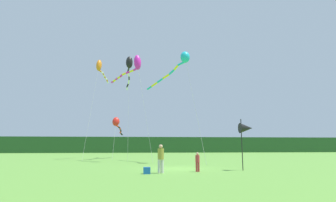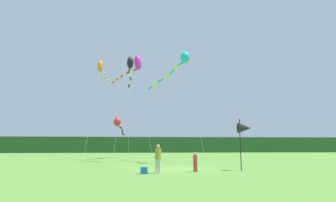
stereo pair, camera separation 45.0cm
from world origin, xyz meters
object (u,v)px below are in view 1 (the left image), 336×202
object	(u,v)px
kite_magenta	(135,65)
kite_red	(117,123)
kite_cyan	(181,62)
kite_black	(129,66)
cooler_box	(147,171)
kite_orange	(100,67)
banner_flag_pole	(246,129)
person_adult	(161,157)
person_child	(198,161)

from	to	relation	value
kite_magenta	kite_red	distance (m)	9.90
kite_cyan	kite_black	bearing A→B (deg)	128.73
cooler_box	kite_orange	distance (m)	21.83
cooler_box	kite_magenta	size ratio (longest dim) A/B	0.04
banner_flag_pole	kite_red	xyz separation A→B (m)	(-10.11, 18.04, 1.71)
kite_cyan	kite_red	size ratio (longest dim) A/B	1.62
kite_magenta	kite_black	distance (m)	4.80
person_adult	person_child	bearing A→B (deg)	14.61
banner_flag_pole	kite_magenta	world-z (taller)	kite_magenta
kite_black	kite_orange	size ratio (longest dim) A/B	0.99
banner_flag_pole	kite_magenta	size ratio (longest dim) A/B	0.31
person_child	kite_red	size ratio (longest dim) A/B	0.18
kite_orange	person_child	bearing A→B (deg)	-62.77
cooler_box	kite_magenta	world-z (taller)	kite_magenta
cooler_box	kite_black	size ratio (longest dim) A/B	0.03
person_child	kite_magenta	world-z (taller)	kite_magenta
person_child	kite_cyan	bearing A→B (deg)	87.66
person_child	cooler_box	bearing A→B (deg)	-164.50
cooler_box	kite_orange	world-z (taller)	kite_orange
kite_red	banner_flag_pole	bearing A→B (deg)	-60.74
person_child	kite_red	distance (m)	20.19
kite_black	kite_red	world-z (taller)	kite_black
kite_orange	cooler_box	bearing A→B (deg)	-72.86
cooler_box	kite_black	bearing A→B (deg)	96.19
person_child	kite_magenta	bearing A→B (deg)	111.08
banner_flag_pole	kite_cyan	world-z (taller)	kite_cyan
kite_black	person_adult	bearing A→B (deg)	-80.78
kite_magenta	kite_black	bearing A→B (deg)	99.84
kite_cyan	kite_orange	size ratio (longest dim) A/B	0.88
cooler_box	kite_cyan	world-z (taller)	kite_cyan
person_adult	person_child	world-z (taller)	person_adult
kite_cyan	kite_red	bearing A→B (deg)	124.92
person_adult	kite_black	distance (m)	19.34
kite_black	kite_magenta	bearing A→B (deg)	-80.16
person_adult	kite_orange	bearing A→B (deg)	109.84
kite_cyan	kite_magenta	bearing A→B (deg)	155.34
cooler_box	kite_cyan	bearing A→B (deg)	69.73
kite_red	kite_orange	xyz separation A→B (m)	(-2.19, -1.73, 6.95)
kite_magenta	banner_flag_pole	bearing A→B (deg)	-52.83
kite_magenta	kite_red	xyz separation A→B (m)	(-2.34, 7.80, -5.64)
banner_flag_pole	kite_red	world-z (taller)	kite_red
kite_magenta	kite_black	xyz separation A→B (m)	(-0.80, 4.59, 1.15)
person_child	kite_orange	distance (m)	21.93
cooler_box	kite_orange	bearing A→B (deg)	107.14
kite_magenta	kite_red	bearing A→B (deg)	106.70
cooler_box	kite_orange	xyz separation A→B (m)	(-5.51, 17.88, 11.25)
kite_black	kite_red	bearing A→B (deg)	115.69
banner_flag_pole	kite_black	distance (m)	19.13
banner_flag_pole	kite_cyan	size ratio (longest dim) A/B	0.31
kite_red	kite_orange	bearing A→B (deg)	-141.69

